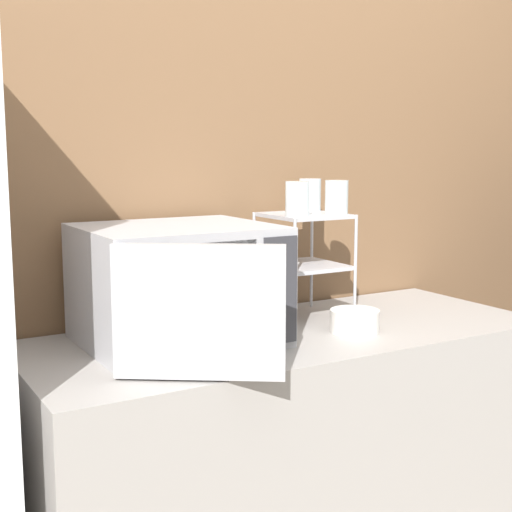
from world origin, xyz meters
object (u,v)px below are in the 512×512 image
dish_rack (304,243)px  glass_front_left (297,199)px  glass_front_right (337,197)px  glass_back_right (310,195)px  microwave (178,285)px  bowl (355,321)px

dish_rack → glass_front_left: (-0.07, -0.07, 0.15)m
glass_front_right → glass_back_right: bearing=88.8°
microwave → glass_front_right: bearing=1.5°
microwave → glass_front_right: 0.59m
glass_back_right → bowl: size_ratio=0.72×
glass_back_right → glass_front_right: size_ratio=1.00×
microwave → glass_front_left: bearing=1.7°
microwave → glass_front_left: size_ratio=6.50×
microwave → bowl: (0.50, -0.15, -0.13)m
glass_front_left → glass_back_right: (0.15, 0.15, 0.00)m
dish_rack → glass_back_right: glass_back_right is taller
dish_rack → bowl: dish_rack is taller
bowl → dish_rack: bearing=96.0°
microwave → glass_front_right: (0.54, 0.01, 0.22)m
glass_back_right → glass_front_right: (-0.00, -0.15, 0.00)m
glass_back_right → bowl: glass_back_right is taller
glass_front_right → bowl: 0.39m
dish_rack → glass_front_right: glass_front_right is taller
microwave → glass_back_right: (0.55, 0.16, 0.22)m
microwave → dish_rack: bearing=10.1°
microwave → glass_front_right: size_ratio=6.50×
glass_front_left → bowl: size_ratio=0.72×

